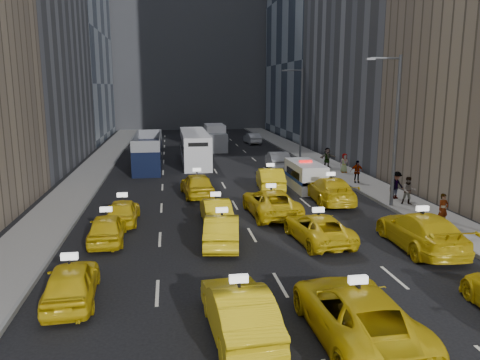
{
  "coord_description": "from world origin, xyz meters",
  "views": [
    {
      "loc": [
        -3.93,
        -13.82,
        7.22
      ],
      "look_at": [
        0.0,
        11.92,
        2.0
      ],
      "focal_mm": 35.0,
      "sensor_mm": 36.0,
      "label": 1
    }
  ],
  "objects_px": {
    "nypd_van": "(305,176)",
    "box_truck": "(215,138)",
    "double_decker": "(148,152)",
    "city_bus": "(195,147)",
    "pedestrian_0": "(443,209)"
  },
  "relations": [
    {
      "from": "box_truck",
      "to": "city_bus",
      "type": "bearing_deg",
      "value": -110.22
    },
    {
      "from": "nypd_van",
      "to": "box_truck",
      "type": "distance_m",
      "value": 22.47
    },
    {
      "from": "double_decker",
      "to": "nypd_van",
      "type": "bearing_deg",
      "value": -46.25
    },
    {
      "from": "city_bus",
      "to": "pedestrian_0",
      "type": "distance_m",
      "value": 25.88
    },
    {
      "from": "nypd_van",
      "to": "box_truck",
      "type": "relative_size",
      "value": 0.76
    },
    {
      "from": "double_decker",
      "to": "pedestrian_0",
      "type": "bearing_deg",
      "value": -55.49
    },
    {
      "from": "city_bus",
      "to": "box_truck",
      "type": "height_order",
      "value": "city_bus"
    },
    {
      "from": "double_decker",
      "to": "box_truck",
      "type": "height_order",
      "value": "double_decker"
    },
    {
      "from": "nypd_van",
      "to": "city_bus",
      "type": "relative_size",
      "value": 0.42
    },
    {
      "from": "pedestrian_0",
      "to": "city_bus",
      "type": "bearing_deg",
      "value": 107.86
    },
    {
      "from": "nypd_van",
      "to": "pedestrian_0",
      "type": "distance_m",
      "value": 10.98
    },
    {
      "from": "city_bus",
      "to": "box_truck",
      "type": "bearing_deg",
      "value": 71.11
    },
    {
      "from": "double_decker",
      "to": "box_truck",
      "type": "bearing_deg",
      "value": 54.58
    },
    {
      "from": "nypd_van",
      "to": "pedestrian_0",
      "type": "bearing_deg",
      "value": -66.55
    },
    {
      "from": "double_decker",
      "to": "city_bus",
      "type": "relative_size",
      "value": 0.89
    }
  ]
}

